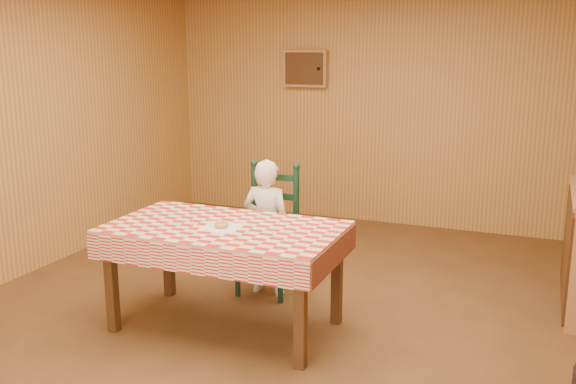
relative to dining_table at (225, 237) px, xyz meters
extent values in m
plane|color=brown|center=(0.31, 0.23, -0.69)|extent=(6.00, 6.00, 0.00)
cube|color=#C79247|center=(0.31, 3.23, 0.61)|extent=(5.00, 0.10, 2.60)
cube|color=#C79247|center=(-2.19, 0.23, 0.61)|extent=(0.10, 6.00, 2.60)
cube|color=tan|center=(-0.59, 3.17, 1.06)|extent=(0.52, 0.08, 0.42)
cube|color=#4E2D14|center=(-0.59, 3.12, 1.06)|extent=(0.46, 0.02, 0.36)
sphere|color=black|center=(-0.41, 3.11, 1.06)|extent=(0.04, 0.04, 0.04)
cube|color=#4E2D14|center=(0.00, 0.00, 0.03)|extent=(1.60, 0.90, 0.06)
cube|color=#4E2D14|center=(-0.72, -0.37, -0.34)|extent=(0.07, 0.07, 0.69)
cube|color=#4E2D14|center=(0.72, -0.37, -0.34)|extent=(0.07, 0.07, 0.69)
cube|color=#4E2D14|center=(-0.72, 0.37, -0.34)|extent=(0.07, 0.07, 0.69)
cube|color=#4E2D14|center=(0.72, 0.37, -0.34)|extent=(0.07, 0.07, 0.69)
cube|color=red|center=(0.00, 0.00, 0.07)|extent=(1.64, 0.94, 0.02)
cube|color=red|center=(0.00, -0.47, -0.03)|extent=(1.64, 0.02, 0.18)
cube|color=red|center=(0.00, 0.47, -0.03)|extent=(1.64, 0.02, 0.18)
cube|color=#2D5125|center=(-0.82, 0.00, -0.03)|extent=(0.02, 0.94, 0.18)
cube|color=#2D5125|center=(0.82, 0.00, -0.03)|extent=(0.02, 0.94, 0.18)
cube|color=black|center=(0.00, 0.73, -0.26)|extent=(0.44, 0.40, 0.04)
cylinder|color=black|center=(-0.19, 0.56, -0.48)|extent=(0.04, 0.04, 0.41)
cylinder|color=black|center=(0.19, 0.56, -0.48)|extent=(0.04, 0.04, 0.41)
cylinder|color=black|center=(-0.19, 0.90, -0.48)|extent=(0.04, 0.04, 0.41)
cylinder|color=black|center=(0.19, 0.90, -0.48)|extent=(0.04, 0.04, 0.41)
cylinder|color=black|center=(-0.19, 0.90, 0.06)|extent=(0.05, 0.05, 0.60)
sphere|color=black|center=(-0.19, 0.90, 0.36)|extent=(0.06, 0.06, 0.06)
cylinder|color=black|center=(0.19, 0.90, 0.06)|extent=(0.05, 0.05, 0.60)
sphere|color=black|center=(0.19, 0.90, 0.36)|extent=(0.06, 0.06, 0.06)
cube|color=black|center=(0.00, 0.90, -0.06)|extent=(0.38, 0.03, 0.05)
cube|color=black|center=(0.00, 0.90, 0.10)|extent=(0.38, 0.03, 0.05)
cube|color=black|center=(0.00, 0.90, 0.26)|extent=(0.38, 0.03, 0.05)
imported|color=white|center=(0.00, 0.73, -0.13)|extent=(0.41, 0.27, 1.12)
cube|color=white|center=(0.00, -0.05, 0.08)|extent=(0.28, 0.28, 0.00)
torus|color=gold|center=(0.00, -0.05, 0.10)|extent=(0.11, 0.11, 0.03)
cube|color=#4E2D14|center=(2.28, 1.41, -0.24)|extent=(0.02, 1.20, 0.80)
camera|label=1|loc=(2.06, -3.87, 1.33)|focal=40.00mm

